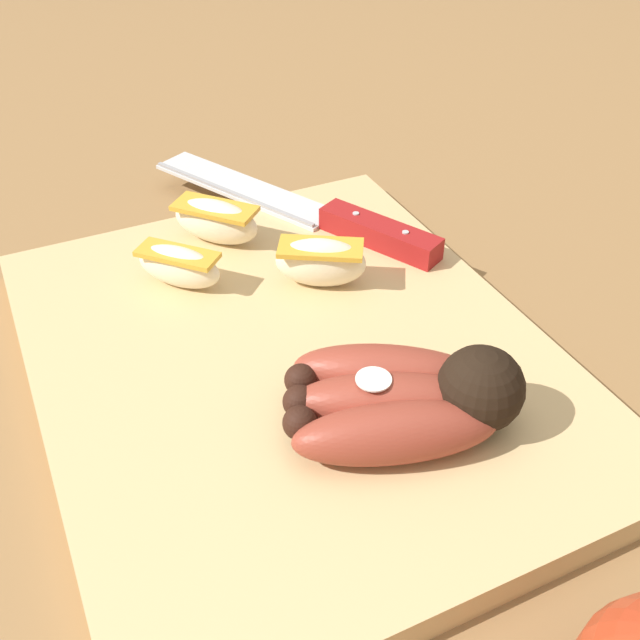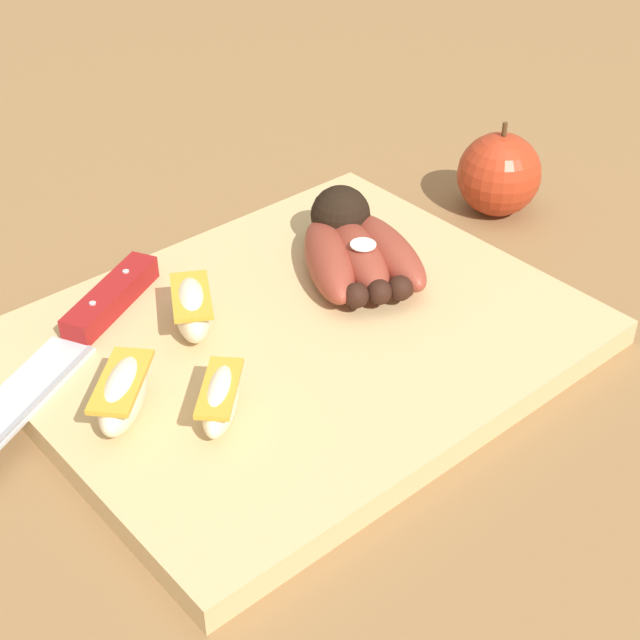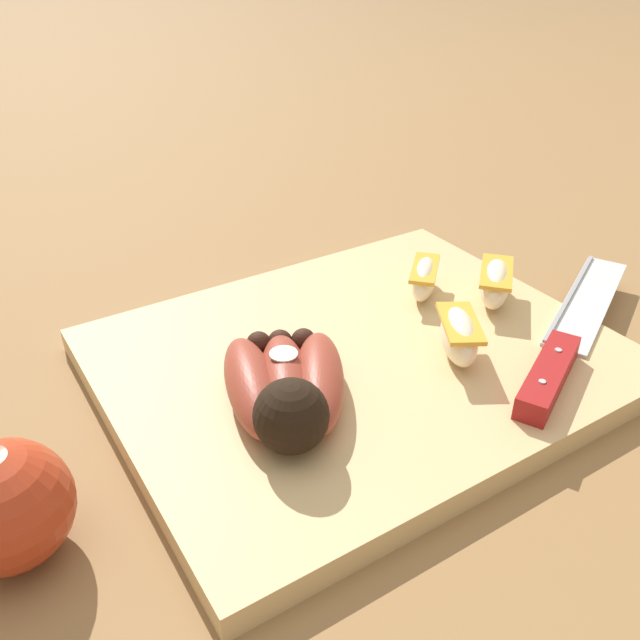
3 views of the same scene
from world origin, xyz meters
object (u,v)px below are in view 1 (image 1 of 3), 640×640
object	(u,v)px
chefs_knife	(329,217)
apple_wedge_far	(321,261)
apple_wedge_near	(220,219)
apple_wedge_middle	(179,265)
banana_bunch	(408,399)

from	to	relation	value
chefs_knife	apple_wedge_far	xyz separation A→B (m)	(0.07, -0.04, 0.01)
chefs_knife	apple_wedge_far	distance (m)	0.08
apple_wedge_near	apple_wedge_far	world-z (taller)	apple_wedge_far
chefs_knife	apple_wedge_middle	size ratio (longest dim) A/B	4.40
banana_bunch	chefs_knife	xyz separation A→B (m)	(-0.22, 0.06, -0.01)
banana_bunch	apple_wedge_far	size ratio (longest dim) A/B	2.01
banana_bunch	apple_wedge_middle	xyz separation A→B (m)	(-0.18, -0.08, -0.00)
banana_bunch	apple_wedge_middle	distance (m)	0.20
banana_bunch	apple_wedge_far	distance (m)	0.14
chefs_knife	apple_wedge_middle	bearing A→B (deg)	-76.51
chefs_knife	apple_wedge_far	size ratio (longest dim) A/B	3.87
banana_bunch	apple_wedge_middle	bearing A→B (deg)	-157.71
chefs_knife	apple_wedge_far	world-z (taller)	apple_wedge_far
chefs_knife	apple_wedge_near	size ratio (longest dim) A/B	3.88
chefs_knife	apple_wedge_middle	world-z (taller)	apple_wedge_middle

